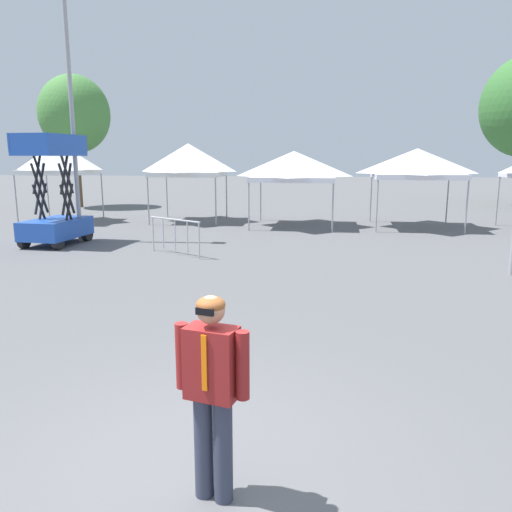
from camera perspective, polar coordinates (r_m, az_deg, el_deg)
The scene contains 10 objects.
ground_plane at distance 5.07m, azimuth -7.35°, elevation -22.96°, with size 140.00×140.00×0.00m, color #5B5B5E.
canopy_tent_far_right at distance 23.60m, azimuth -21.70°, elevation 10.36°, with size 2.87×2.87×3.47m.
canopy_tent_far_left at distance 22.44m, azimuth -7.73°, elevation 10.86°, with size 3.11×3.11×3.42m.
canopy_tent_center at distance 20.76m, azimuth 4.38°, elevation 10.23°, with size 3.49×3.49×3.08m.
canopy_tent_behind_left at distance 21.25m, azimuth 17.97°, elevation 10.05°, with size 3.51×3.51×3.18m.
scissor_lift at distance 17.57m, azimuth -22.06°, elevation 4.80°, with size 1.59×2.41×3.55m.
person_foreground at distance 4.18m, azimuth -5.05°, elevation -14.43°, with size 0.63×0.33×1.78m.
light_pole_near_lift at distance 18.06m, azimuth -20.66°, elevation 19.34°, with size 0.36×0.36×10.01m.
tree_behind_tents_center at distance 30.45m, azimuth -20.09°, elevation 15.01°, with size 3.87×3.87×7.31m.
crowd_barrier_near_person at distance 14.76m, azimuth -9.28°, elevation 3.00°, with size 1.81×1.15×1.08m.
Camera 1 is at (1.11, -4.05, 2.85)m, focal length 34.90 mm.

